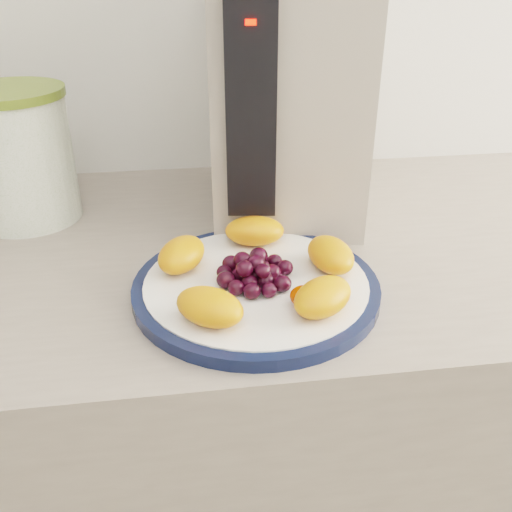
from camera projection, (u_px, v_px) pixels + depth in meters
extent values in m
cube|color=gray|center=(208.00, 469.00, 1.00)|extent=(3.50, 0.60, 0.90)
cube|color=brown|center=(209.00, 481.00, 1.02)|extent=(3.48, 0.58, 0.84)
cylinder|color=#101A3B|center=(256.00, 288.00, 0.67)|extent=(0.29, 0.29, 0.01)
cylinder|color=white|center=(256.00, 287.00, 0.67)|extent=(0.26, 0.26, 0.02)
cylinder|color=#476B24|center=(20.00, 160.00, 0.82)|extent=(0.16, 0.16, 0.18)
cylinder|color=olive|center=(6.00, 93.00, 0.77)|extent=(0.17, 0.17, 0.01)
cube|color=#A49A8E|center=(288.00, 89.00, 0.82)|extent=(0.24, 0.31, 0.36)
cube|color=black|center=(251.00, 112.00, 0.69)|extent=(0.06, 0.03, 0.27)
cube|color=#FF0C05|center=(251.00, 22.00, 0.63)|extent=(0.01, 0.01, 0.01)
ellipsoid|color=orange|center=(331.00, 255.00, 0.68)|extent=(0.06, 0.08, 0.04)
ellipsoid|color=orange|center=(255.00, 231.00, 0.74)|extent=(0.08, 0.06, 0.04)
ellipsoid|color=orange|center=(182.00, 254.00, 0.68)|extent=(0.08, 0.09, 0.04)
ellipsoid|color=orange|center=(210.00, 307.00, 0.59)|extent=(0.09, 0.09, 0.04)
ellipsoid|color=orange|center=(323.00, 297.00, 0.60)|extent=(0.09, 0.09, 0.04)
ellipsoid|color=black|center=(256.00, 274.00, 0.66)|extent=(0.02, 0.02, 0.02)
ellipsoid|color=black|center=(272.00, 272.00, 0.66)|extent=(0.02, 0.02, 0.02)
ellipsoid|color=black|center=(262.00, 267.00, 0.68)|extent=(0.02, 0.02, 0.02)
ellipsoid|color=black|center=(246.00, 268.00, 0.67)|extent=(0.02, 0.02, 0.02)
ellipsoid|color=black|center=(240.00, 275.00, 0.66)|extent=(0.02, 0.02, 0.02)
ellipsoid|color=black|center=(250.00, 282.00, 0.65)|extent=(0.02, 0.02, 0.02)
ellipsoid|color=black|center=(266.00, 281.00, 0.65)|extent=(0.02, 0.02, 0.02)
ellipsoid|color=black|center=(285.00, 268.00, 0.67)|extent=(0.02, 0.02, 0.02)
ellipsoid|color=black|center=(275.00, 262.00, 0.69)|extent=(0.02, 0.02, 0.02)
ellipsoid|color=black|center=(260.00, 258.00, 0.69)|extent=(0.02, 0.02, 0.02)
ellipsoid|color=black|center=(244.00, 260.00, 0.69)|extent=(0.02, 0.02, 0.02)
ellipsoid|color=black|center=(231.00, 264.00, 0.68)|extent=(0.02, 0.02, 0.02)
ellipsoid|color=black|center=(224.00, 272.00, 0.67)|extent=(0.02, 0.02, 0.02)
ellipsoid|color=black|center=(226.00, 280.00, 0.65)|extent=(0.02, 0.02, 0.02)
ellipsoid|color=black|center=(236.00, 288.00, 0.64)|extent=(0.02, 0.02, 0.02)
ellipsoid|color=black|center=(252.00, 291.00, 0.63)|extent=(0.02, 0.02, 0.02)
ellipsoid|color=black|center=(269.00, 290.00, 0.63)|extent=(0.02, 0.02, 0.02)
ellipsoid|color=black|center=(282.00, 284.00, 0.64)|extent=(0.02, 0.02, 0.02)
ellipsoid|color=black|center=(256.00, 263.00, 0.65)|extent=(0.02, 0.02, 0.02)
ellipsoid|color=black|center=(259.00, 256.00, 0.67)|extent=(0.02, 0.02, 0.02)
ellipsoid|color=black|center=(242.00, 260.00, 0.66)|extent=(0.02, 0.02, 0.02)
ellipsoid|color=black|center=(245.00, 269.00, 0.64)|extent=(0.02, 0.02, 0.02)
ellipsoid|color=black|center=(263.00, 271.00, 0.64)|extent=(0.02, 0.02, 0.02)
ellipsoid|color=#C22F00|center=(303.00, 296.00, 0.62)|extent=(0.03, 0.03, 0.02)
ellipsoid|color=#C22F00|center=(328.00, 291.00, 0.62)|extent=(0.04, 0.04, 0.02)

